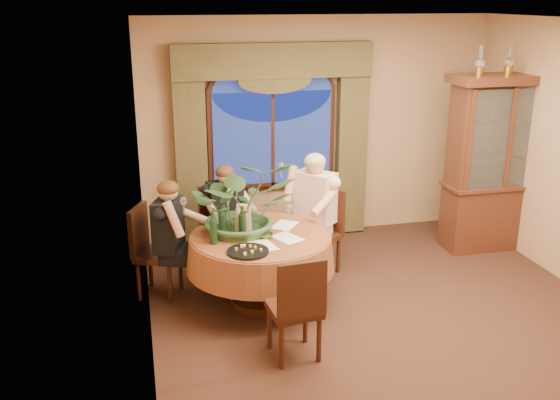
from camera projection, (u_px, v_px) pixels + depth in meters
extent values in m
plane|color=black|center=(387.00, 320.00, 6.09)|extent=(5.00, 5.00, 0.00)
plane|color=#A47B5A|center=(317.00, 128.00, 7.96)|extent=(4.50, 0.00, 4.50)
plane|color=white|center=(405.00, 22.00, 5.21)|extent=(5.00, 5.00, 0.00)
cube|color=#433D1F|center=(191.00, 154.00, 7.57)|extent=(0.38, 0.14, 2.32)
cube|color=#433D1F|center=(352.00, 146.00, 8.01)|extent=(0.38, 0.14, 2.32)
cylinder|color=maroon|center=(261.00, 269.00, 6.32)|extent=(1.94, 1.94, 0.75)
cube|color=#3D1D14|center=(498.00, 164.00, 7.57)|extent=(1.33, 0.53, 2.14)
cube|color=black|center=(318.00, 234.00, 6.98)|extent=(0.59, 0.59, 0.96)
cube|color=black|center=(223.00, 230.00, 7.08)|extent=(0.51, 0.51, 0.96)
cube|color=black|center=(158.00, 252.00, 6.46)|extent=(0.55, 0.55, 0.96)
cube|color=black|center=(294.00, 306.00, 5.35)|extent=(0.45, 0.45, 0.96)
imported|color=#365E36|center=(242.00, 168.00, 6.12)|extent=(1.05, 1.16, 0.91)
imported|color=#4E5E30|center=(266.00, 236.00, 6.11)|extent=(0.14, 0.14, 0.04)
cylinder|color=black|center=(248.00, 251.00, 5.76)|extent=(0.39, 0.39, 0.02)
cylinder|color=black|center=(213.00, 228.00, 5.92)|extent=(0.07, 0.07, 0.33)
cylinder|color=black|center=(222.00, 222.00, 6.06)|extent=(0.07, 0.07, 0.33)
cylinder|color=black|center=(223.00, 216.00, 6.23)|extent=(0.07, 0.07, 0.33)
cylinder|color=tan|center=(238.00, 220.00, 6.13)|extent=(0.07, 0.07, 0.33)
cylinder|color=black|center=(243.00, 222.00, 6.07)|extent=(0.07, 0.07, 0.33)
cube|color=white|center=(287.00, 238.00, 6.11)|extent=(0.32, 0.36, 0.00)
cube|color=white|center=(284.00, 225.00, 6.45)|extent=(0.35, 0.37, 0.00)
cube|color=white|center=(263.00, 246.00, 5.92)|extent=(0.27, 0.34, 0.00)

